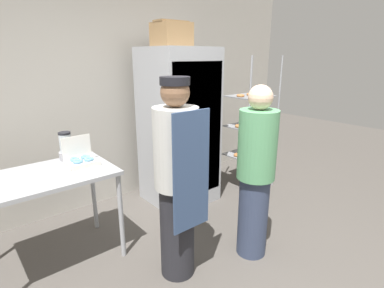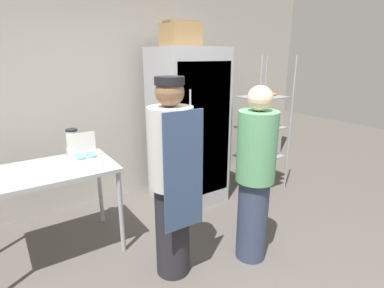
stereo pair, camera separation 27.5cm
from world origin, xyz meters
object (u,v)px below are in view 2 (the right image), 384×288
(person_baker, at_px, (172,179))
(person_customer, at_px, (255,176))
(refrigerator, at_px, (188,128))
(donut_box, at_px, (85,157))
(blender_pitcher, at_px, (73,144))
(cardboard_storage_box, at_px, (181,34))
(baking_rack, at_px, (260,126))

(person_baker, relative_size, person_customer, 1.05)
(refrigerator, xyz_separation_m, donut_box, (-1.35, -0.28, -0.05))
(donut_box, bearing_deg, blender_pitcher, 100.56)
(blender_pitcher, distance_m, cardboard_storage_box, 1.70)
(blender_pitcher, bearing_deg, donut_box, -79.44)
(refrigerator, xyz_separation_m, person_customer, (-0.17, -1.36, -0.15))
(donut_box, distance_m, person_baker, 0.96)
(donut_box, distance_m, cardboard_storage_box, 1.74)
(person_customer, bearing_deg, cardboard_storage_box, 86.25)
(baking_rack, bearing_deg, refrigerator, 163.04)
(person_baker, xyz_separation_m, person_customer, (0.71, -0.23, -0.06))
(cardboard_storage_box, bearing_deg, blender_pitcher, -178.55)
(person_baker, distance_m, person_customer, 0.75)
(refrigerator, xyz_separation_m, baking_rack, (0.99, -0.30, -0.06))
(refrigerator, height_order, blender_pitcher, refrigerator)
(donut_box, relative_size, cardboard_storage_box, 0.70)
(donut_box, xyz_separation_m, person_customer, (1.17, -1.08, -0.09))
(donut_box, relative_size, person_customer, 0.17)
(blender_pitcher, distance_m, person_customer, 1.82)
(baking_rack, xyz_separation_m, person_baker, (-1.88, -0.82, -0.03))
(donut_box, bearing_deg, refrigerator, 11.74)
(blender_pitcher, relative_size, person_baker, 0.16)
(blender_pitcher, relative_size, cardboard_storage_box, 0.71)
(cardboard_storage_box, bearing_deg, refrigerator, -6.54)
(baking_rack, bearing_deg, cardboard_storage_box, 163.83)
(blender_pitcher, bearing_deg, baking_rack, -6.66)
(refrigerator, distance_m, person_customer, 1.38)
(baking_rack, xyz_separation_m, cardboard_storage_box, (-1.07, 0.31, 1.16))
(refrigerator, relative_size, cardboard_storage_box, 5.06)
(donut_box, distance_m, person_customer, 1.60)
(blender_pitcher, height_order, person_customer, person_customer)
(baking_rack, height_order, person_baker, baking_rack)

